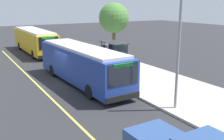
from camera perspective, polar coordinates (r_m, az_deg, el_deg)
ground_plane at (r=21.95m, az=-9.70°, el=-2.56°), size 120.00×120.00×0.00m
sidewalk_curb at (r=24.54m, az=3.52°, el=-0.44°), size 44.00×6.40×0.15m
lane_stripe_center at (r=21.34m, az=-15.25°, el=-3.33°), size 36.00×0.14×0.01m
transit_bus_main at (r=21.01m, az=-6.36°, el=1.37°), size 11.41×3.08×2.95m
transit_bus_second at (r=35.65m, az=-16.07°, el=6.09°), size 12.04×2.66×2.95m
bus_shelter at (r=25.74m, az=0.58°, el=4.46°), size 2.90×1.60×2.48m
waiting_bench at (r=25.86m, az=0.43°, el=1.60°), size 1.60×0.48×0.95m
route_sign_post at (r=22.66m, az=-1.09°, el=3.25°), size 0.44×0.08×2.80m
pedestrian_commuter at (r=24.16m, az=-1.07°, el=1.89°), size 0.24×0.40×1.69m
street_tree_near_shelter at (r=29.91m, az=0.38°, el=10.92°), size 3.29×3.29×6.11m
utility_pole at (r=15.68m, az=13.84°, el=3.21°), size 0.16×0.16×6.40m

